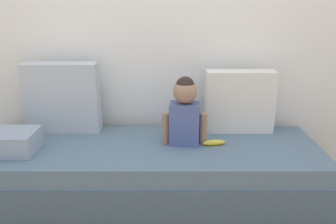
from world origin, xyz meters
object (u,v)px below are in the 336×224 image
Objects in this scene: throw_pillow_right at (240,101)px; banana at (215,143)px; couch at (151,172)px; toddler at (186,111)px; folded_blanket at (8,141)px; throw_pillow_left at (64,98)px.

throw_pillow_right is 3.11× the size of banana.
couch is at bearing -179.25° from banana.
toddler reaches higher than folded_blanket.
folded_blanket is at bearing -173.17° from toddler.
throw_pillow_left reaches higher than toddler.
toddler reaches higher than couch.
throw_pillow_right is 0.43m from banana.
couch is 0.51m from banana.
toddler is 1.23m from folded_blanket.
throw_pillow_right is 0.50m from toddler.
folded_blanket is (-1.64, -0.40, -0.17)m from throw_pillow_right.
folded_blanket reaches higher than banana.
folded_blanket is (-0.28, -0.40, -0.20)m from throw_pillow_left.
throw_pillow_right is at bearing 13.84° from folded_blanket.
couch is 1.01m from folded_blanket.
throw_pillow_left is 1.36m from throw_pillow_right.
toddler is at bearing 10.02° from couch.
toddler is (0.93, -0.26, -0.02)m from throw_pillow_left.
throw_pillow_left reaches higher than folded_blanket.
throw_pillow_right is (0.68, 0.30, 0.45)m from couch.
banana is at bearing -14.62° from throw_pillow_left.
folded_blanket is at bearing -174.00° from couch.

